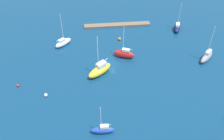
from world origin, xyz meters
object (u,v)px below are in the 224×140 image
object	(u,v)px
mooring_buoy_orange	(120,39)
sailboat_gray_lone_north	(207,57)
sailboat_white_west_end	(63,42)
sailboat_yellow_far_south	(100,70)
sailboat_red_far_north	(124,54)
sailboat_navy_along_channel	(177,27)
sailboat_blue_off_beacon	(103,130)
mooring_buoy_red	(18,86)
mooring_buoy_white	(46,95)
pier_dock	(117,25)

from	to	relation	value
mooring_buoy_orange	sailboat_gray_lone_north	bearing A→B (deg)	152.33
sailboat_white_west_end	sailboat_gray_lone_north	bearing A→B (deg)	-57.45
sailboat_yellow_far_south	sailboat_white_west_end	bearing A→B (deg)	-92.48
sailboat_red_far_north	sailboat_yellow_far_south	size ratio (longest dim) A/B	0.96
sailboat_navy_along_channel	mooring_buoy_orange	bearing A→B (deg)	121.88
sailboat_blue_off_beacon	mooring_buoy_orange	size ratio (longest dim) A/B	8.96
mooring_buoy_red	mooring_buoy_white	bearing A→B (deg)	150.95
sailboat_red_far_north	mooring_buoy_red	size ratio (longest dim) A/B	16.95
sailboat_blue_off_beacon	mooring_buoy_orange	distance (m)	33.48
sailboat_red_far_north	sailboat_gray_lone_north	bearing A→B (deg)	-166.85
sailboat_yellow_far_south	sailboat_navy_along_channel	xyz separation A→B (m)	(-25.46, -18.49, -0.34)
mooring_buoy_red	mooring_buoy_orange	bearing A→B (deg)	-147.03
sailboat_red_far_north	sailboat_gray_lone_north	world-z (taller)	sailboat_red_far_north
sailboat_blue_off_beacon	mooring_buoy_red	size ratio (longest dim) A/B	11.86
sailboat_red_far_north	sailboat_navy_along_channel	xyz separation A→B (m)	(-18.45, -12.33, -0.26)
sailboat_red_far_north	mooring_buoy_red	distance (m)	28.47
sailboat_white_west_end	sailboat_blue_off_beacon	bearing A→B (deg)	-115.88
pier_dock	sailboat_navy_along_channel	distance (m)	19.01
sailboat_white_west_end	mooring_buoy_red	bearing A→B (deg)	-164.57
sailboat_red_far_north	sailboat_yellow_far_south	distance (m)	9.34
sailboat_gray_lone_north	mooring_buoy_red	world-z (taller)	sailboat_gray_lone_north
sailboat_white_west_end	mooring_buoy_orange	distance (m)	16.64
pier_dock	sailboat_yellow_far_south	distance (m)	23.99
sailboat_yellow_far_south	mooring_buoy_orange	world-z (taller)	sailboat_yellow_far_south
sailboat_gray_lone_north	sailboat_yellow_far_south	distance (m)	29.23
sailboat_blue_off_beacon	pier_dock	bearing A→B (deg)	-98.08
sailboat_navy_along_channel	mooring_buoy_white	bearing A→B (deg)	143.51
sailboat_red_far_north	mooring_buoy_red	world-z (taller)	sailboat_red_far_north
pier_dock	mooring_buoy_red	size ratio (longest dim) A/B	32.87
sailboat_blue_off_beacon	sailboat_navy_along_channel	distance (m)	44.78
sailboat_blue_off_beacon	mooring_buoy_red	xyz separation A→B (m)	(19.52, -15.28, -0.59)
sailboat_gray_lone_north	sailboat_white_west_end	bearing A→B (deg)	-58.31
sailboat_white_west_end	sailboat_blue_off_beacon	xyz separation A→B (m)	(-9.30, 31.49, -0.11)
sailboat_navy_along_channel	mooring_buoy_orange	size ratio (longest dim) A/B	10.70
mooring_buoy_red	sailboat_white_west_end	bearing A→B (deg)	-122.23
mooring_buoy_red	pier_dock	bearing A→B (deg)	-136.51
sailboat_gray_lone_north	mooring_buoy_orange	size ratio (longest dim) A/B	12.45
sailboat_red_far_north	sailboat_white_west_end	bearing A→B (deg)	-2.28
sailboat_navy_along_channel	mooring_buoy_orange	world-z (taller)	sailboat_navy_along_channel
sailboat_red_far_north	sailboat_white_west_end	size ratio (longest dim) A/B	1.09
sailboat_navy_along_channel	mooring_buoy_red	bearing A→B (deg)	135.35
sailboat_white_west_end	sailboat_yellow_far_south	distance (m)	16.69
sailboat_white_west_end	sailboat_yellow_far_south	size ratio (longest dim) A/B	0.88
pier_dock	sailboat_navy_along_channel	xyz separation A→B (m)	(-18.47, 4.44, 0.74)
pier_dock	sailboat_gray_lone_north	world-z (taller)	sailboat_gray_lone_north
sailboat_white_west_end	mooring_buoy_red	size ratio (longest dim) A/B	15.54
sailboat_blue_off_beacon	sailboat_navy_along_channel	xyz separation A→B (m)	(-25.98, -36.47, 0.09)
sailboat_red_far_north	sailboat_gray_lone_north	distance (m)	22.29
mooring_buoy_white	sailboat_navy_along_channel	bearing A→B (deg)	-146.87
mooring_buoy_red	mooring_buoy_white	xyz separation A→B (m)	(-7.04, 3.91, 0.09)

